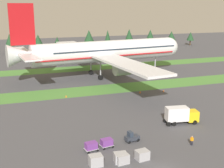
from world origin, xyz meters
The scene contains 16 objects.
grass_strip_near centered at (0.00, 46.04, 0.00)m, with size 320.00×10.11×0.01m, color #4C8438.
grass_strip_far centered at (0.00, 78.26, 0.00)m, with size 320.00×10.11×0.01m, color #4C8438.
airliner centered at (9.92, 61.98, 8.77)m, with size 61.36×75.98×24.43m.
baggage_tug centered at (-0.55, 10.91, 0.81)m, with size 2.76×1.67×1.97m.
cargo_dolly_lead centered at (-5.52, 10.17, 0.92)m, with size 2.40×1.81×1.55m.
cargo_dolly_second centered at (-8.39, 9.75, 0.92)m, with size 2.40×1.81×1.55m.
catering_truck centered at (12.37, 15.56, 1.95)m, with size 7.24×3.42×3.58m.
ground_crew_marshaller centered at (8.79, 6.09, 0.95)m, with size 0.46×0.39×1.74m.
uld_container_0 centered at (-9.00, 4.83, 0.87)m, with size 2.00×1.60×1.73m, color #A3A3A8.
uld_container_1 centered at (-5.06, 4.63, 0.77)m, with size 2.00×1.60×1.54m, color #A3A3A8.
uld_container_2 centered at (-4.97, 4.28, 0.76)m, with size 2.00×1.60×1.52m, color #A3A3A8.
uld_container_3 centered at (-1.51, 4.31, 0.77)m, with size 2.00×1.60×1.53m, color #A3A3A8.
taxiway_marker_0 centered at (13.73, 38.97, 0.33)m, with size 0.44×0.44×0.67m, color orange.
taxiway_marker_1 centered at (-6.55, 41.81, 0.31)m, with size 0.44×0.44×0.61m, color orange.
taxiway_marker_2 centered at (20.66, 38.21, 0.25)m, with size 0.44×0.44×0.50m, color orange.
distant_tree_line centered at (9.10, 126.24, 6.43)m, with size 180.34×11.15×11.17m.
Camera 1 is at (-20.28, -35.22, 23.59)m, focal length 48.53 mm.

